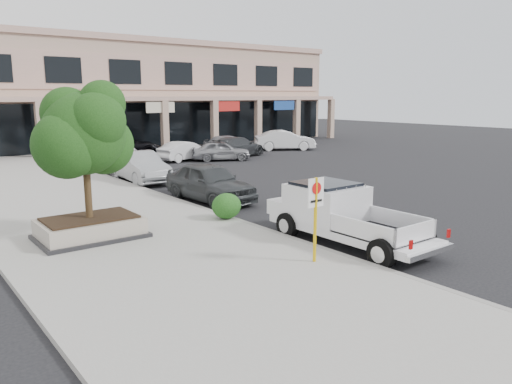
{
  "coord_description": "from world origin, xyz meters",
  "views": [
    {
      "loc": [
        -11.72,
        -11.32,
        4.57
      ],
      "look_at": [
        -1.88,
        1.5,
        1.43
      ],
      "focal_mm": 35.0,
      "sensor_mm": 36.0,
      "label": 1
    }
  ],
  "objects_px": {
    "no_parking_sign": "(316,208)",
    "lot_car_a": "(221,151)",
    "lot_car_c": "(236,147)",
    "curb_car_c": "(123,159)",
    "curb_car_d": "(84,153)",
    "pickup_truck": "(350,216)",
    "curb_car_a": "(210,182)",
    "planter_tree": "(87,134)",
    "curb_car_b": "(140,167)",
    "lot_car_e": "(228,143)",
    "lot_car_d": "(128,146)",
    "lot_car_f": "(285,140)",
    "lot_car_b": "(185,151)",
    "planter": "(90,228)"
  },
  "relations": [
    {
      "from": "lot_car_c",
      "to": "curb_car_c",
      "type": "bearing_deg",
      "value": 81.78
    },
    {
      "from": "no_parking_sign",
      "to": "lot_car_b",
      "type": "distance_m",
      "value": 23.43
    },
    {
      "from": "curb_car_c",
      "to": "lot_car_f",
      "type": "height_order",
      "value": "lot_car_f"
    },
    {
      "from": "curb_car_c",
      "to": "curb_car_b",
      "type": "bearing_deg",
      "value": -91.15
    },
    {
      "from": "curb_car_b",
      "to": "lot_car_a",
      "type": "relative_size",
      "value": 1.19
    },
    {
      "from": "planter_tree",
      "to": "pickup_truck",
      "type": "distance_m",
      "value": 8.5
    },
    {
      "from": "no_parking_sign",
      "to": "lot_car_d",
      "type": "height_order",
      "value": "no_parking_sign"
    },
    {
      "from": "curb_car_c",
      "to": "no_parking_sign",
      "type": "bearing_deg",
      "value": -90.29
    },
    {
      "from": "curb_car_c",
      "to": "lot_car_f",
      "type": "bearing_deg",
      "value": 20.32
    },
    {
      "from": "no_parking_sign",
      "to": "lot_car_e",
      "type": "distance_m",
      "value": 28.31
    },
    {
      "from": "curb_car_c",
      "to": "curb_car_d",
      "type": "height_order",
      "value": "curb_car_c"
    },
    {
      "from": "lot_car_c",
      "to": "lot_car_a",
      "type": "bearing_deg",
      "value": 96.12
    },
    {
      "from": "planter_tree",
      "to": "lot_car_f",
      "type": "distance_m",
      "value": 28.18
    },
    {
      "from": "lot_car_d",
      "to": "lot_car_e",
      "type": "height_order",
      "value": "lot_car_e"
    },
    {
      "from": "no_parking_sign",
      "to": "curb_car_d",
      "type": "bearing_deg",
      "value": 84.76
    },
    {
      "from": "no_parking_sign",
      "to": "curb_car_b",
      "type": "relative_size",
      "value": 0.47
    },
    {
      "from": "pickup_truck",
      "to": "lot_car_a",
      "type": "height_order",
      "value": "pickup_truck"
    },
    {
      "from": "lot_car_d",
      "to": "curb_car_c",
      "type": "bearing_deg",
      "value": 174.94
    },
    {
      "from": "curb_car_b",
      "to": "lot_car_c",
      "type": "height_order",
      "value": "curb_car_b"
    },
    {
      "from": "curb_car_a",
      "to": "curb_car_d",
      "type": "bearing_deg",
      "value": 87.68
    },
    {
      "from": "curb_car_b",
      "to": "lot_car_c",
      "type": "xyz_separation_m",
      "value": [
        10.41,
        5.8,
        -0.04
      ]
    },
    {
      "from": "pickup_truck",
      "to": "lot_car_b",
      "type": "relative_size",
      "value": 1.41
    },
    {
      "from": "curb_car_b",
      "to": "lot_car_c",
      "type": "distance_m",
      "value": 11.92
    },
    {
      "from": "curb_car_a",
      "to": "planter_tree",
      "type": "bearing_deg",
      "value": -157.72
    },
    {
      "from": "planter_tree",
      "to": "curb_car_b",
      "type": "relative_size",
      "value": 0.81
    },
    {
      "from": "lot_car_e",
      "to": "lot_car_f",
      "type": "xyz_separation_m",
      "value": [
        4.68,
        -1.75,
        0.11
      ]
    },
    {
      "from": "no_parking_sign",
      "to": "curb_car_d",
      "type": "xyz_separation_m",
      "value": [
        2.29,
        24.95,
        -0.92
      ]
    },
    {
      "from": "planter_tree",
      "to": "lot_car_e",
      "type": "bearing_deg",
      "value": 46.03
    },
    {
      "from": "lot_car_c",
      "to": "curb_car_a",
      "type": "bearing_deg",
      "value": 120.44
    },
    {
      "from": "no_parking_sign",
      "to": "curb_car_d",
      "type": "relative_size",
      "value": 0.45
    },
    {
      "from": "planter",
      "to": "curb_car_c",
      "type": "xyz_separation_m",
      "value": [
        6.66,
        13.28,
        0.33
      ]
    },
    {
      "from": "planter_tree",
      "to": "curb_car_c",
      "type": "xyz_separation_m",
      "value": [
        6.52,
        13.12,
        -2.61
      ]
    },
    {
      "from": "no_parking_sign",
      "to": "curb_car_b",
      "type": "xyz_separation_m",
      "value": [
        2.08,
        15.5,
        -0.82
      ]
    },
    {
      "from": "planter_tree",
      "to": "curb_car_b",
      "type": "distance_m",
      "value": 11.42
    },
    {
      "from": "planter_tree",
      "to": "lot_car_a",
      "type": "relative_size",
      "value": 0.97
    },
    {
      "from": "planter_tree",
      "to": "pickup_truck",
      "type": "xyz_separation_m",
      "value": [
        6.13,
        -5.33,
        -2.49
      ]
    },
    {
      "from": "no_parking_sign",
      "to": "lot_car_a",
      "type": "xyz_separation_m",
      "value": [
        10.45,
        20.29,
        -0.93
      ]
    },
    {
      "from": "pickup_truck",
      "to": "lot_car_e",
      "type": "xyz_separation_m",
      "value": [
        11.71,
        23.83,
        -0.19
      ]
    },
    {
      "from": "lot_car_c",
      "to": "lot_car_f",
      "type": "distance_m",
      "value": 6.35
    },
    {
      "from": "curb_car_d",
      "to": "lot_car_a",
      "type": "distance_m",
      "value": 9.4
    },
    {
      "from": "lot_car_c",
      "to": "planter",
      "type": "bearing_deg",
      "value": 112.84
    },
    {
      "from": "planter",
      "to": "lot_car_c",
      "type": "height_order",
      "value": "lot_car_c"
    },
    {
      "from": "curb_car_b",
      "to": "curb_car_d",
      "type": "relative_size",
      "value": 0.96
    },
    {
      "from": "curb_car_a",
      "to": "curb_car_d",
      "type": "distance_m",
      "value": 15.95
    },
    {
      "from": "curb_car_a",
      "to": "lot_car_e",
      "type": "xyz_separation_m",
      "value": [
        11.6,
        15.6,
        -0.11
      ]
    },
    {
      "from": "no_parking_sign",
      "to": "curb_car_c",
      "type": "height_order",
      "value": "no_parking_sign"
    },
    {
      "from": "curb_car_d",
      "to": "lot_car_c",
      "type": "relative_size",
      "value": 0.96
    },
    {
      "from": "pickup_truck",
      "to": "planter",
      "type": "bearing_deg",
      "value": 140.0
    },
    {
      "from": "pickup_truck",
      "to": "lot_car_a",
      "type": "bearing_deg",
      "value": 66.81
    },
    {
      "from": "curb_car_a",
      "to": "lot_car_f",
      "type": "relative_size",
      "value": 0.98
    }
  ]
}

